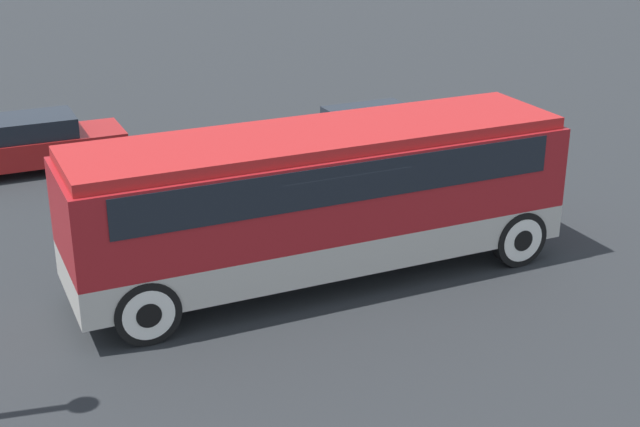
# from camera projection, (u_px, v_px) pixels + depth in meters

# --- Properties ---
(ground_plane) EXTENTS (120.00, 120.00, 0.00)m
(ground_plane) POSITION_uv_depth(u_px,v_px,m) (320.00, 277.00, 17.49)
(ground_plane) COLOR #26282B
(tour_bus) EXTENTS (9.62, 2.55, 2.98)m
(tour_bus) POSITION_uv_depth(u_px,v_px,m) (325.00, 190.00, 16.86)
(tour_bus) COLOR #B7B2A8
(tour_bus) RESTS_ON ground_plane
(parked_car_near) EXTENTS (4.26, 1.97, 1.51)m
(parked_car_near) POSITION_uv_depth(u_px,v_px,m) (375.00, 137.00, 23.78)
(parked_car_near) COLOR silver
(parked_car_near) RESTS_ON ground_plane
(parked_car_mid) EXTENTS (4.39, 1.81, 1.44)m
(parked_car_mid) POSITION_uv_depth(u_px,v_px,m) (36.00, 143.00, 23.34)
(parked_car_mid) COLOR maroon
(parked_car_mid) RESTS_ON ground_plane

